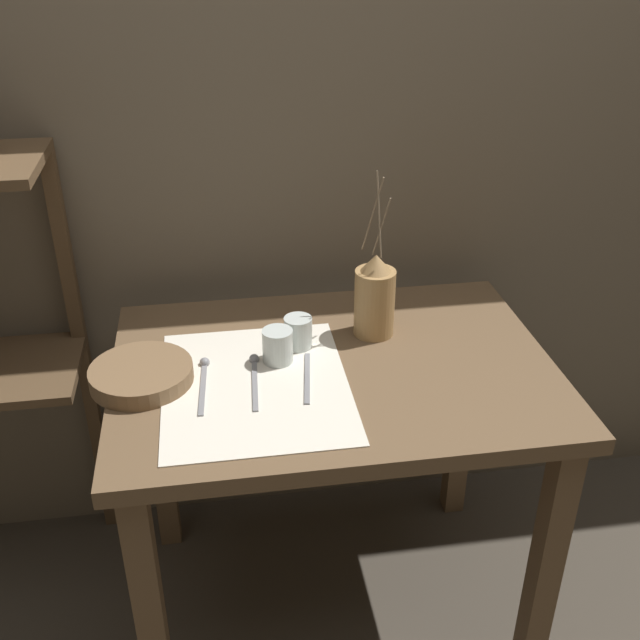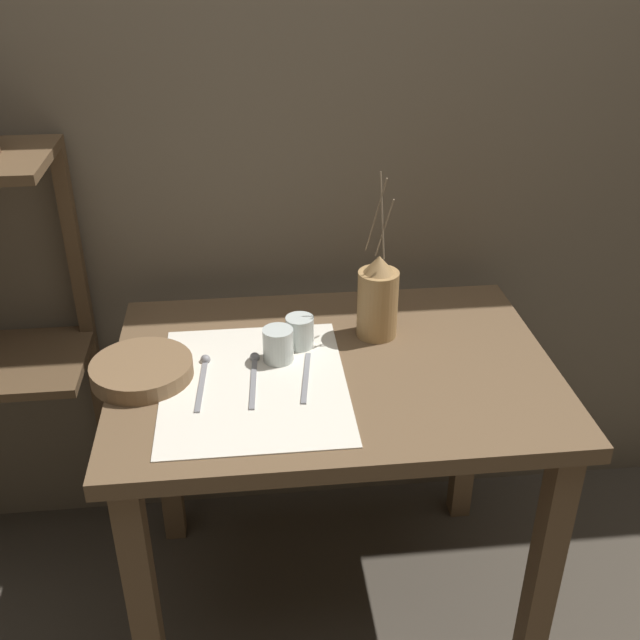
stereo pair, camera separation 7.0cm
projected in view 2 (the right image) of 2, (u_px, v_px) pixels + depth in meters
The scene contains 11 objects.
ground_plane at pixel (331, 598), 2.12m from camera, with size 12.00×12.00×0.00m, color #473F35.
stone_wall_back at pixel (313, 132), 1.95m from camera, with size 7.00×0.06×2.40m.
wooden_table at pixel (333, 408), 1.80m from camera, with size 1.02×0.73×0.78m.
linen_cloth at pixel (254, 383), 1.67m from camera, with size 0.41×0.50×0.00m.
pitcher_with_flowers at pixel (378, 299), 1.82m from camera, with size 0.10×0.10×0.42m.
wooden_bowl at pixel (142, 370), 1.68m from camera, with size 0.23×0.23×0.04m.
glass_tumbler_near at pixel (278, 345), 1.73m from camera, with size 0.07×0.07×0.08m.
glass_tumbler_far at pixel (300, 332), 1.79m from camera, with size 0.07×0.07×0.08m.
spoon_outer at pixel (204, 370), 1.71m from camera, with size 0.03×0.22×0.02m.
spoon_inner at pixel (254, 367), 1.72m from camera, with size 0.03×0.22×0.02m.
fork_outer at pixel (306, 377), 1.68m from camera, with size 0.04×0.20×0.00m.
Camera 2 is at (-0.19, -1.46, 1.72)m, focal length 42.00 mm.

